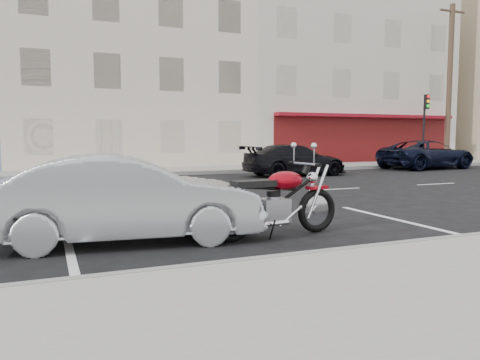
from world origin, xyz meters
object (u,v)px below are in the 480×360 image
Objects in this scene: traffic_light at (425,120)px; fire_hydrant at (401,156)px; car_far at (295,160)px; motorcycle at (318,200)px; sedan_silver at (127,199)px; utility_pole at (449,82)px; suv_far at (427,155)px.

traffic_light reaches higher than fire_hydrant.
traffic_light is at bearing -6.36° from fire_hydrant.
car_far is at bearing -161.38° from traffic_light.
motorcycle is 3.14m from sedan_silver.
traffic_light is 5.28× the size of fire_hydrant.
suv_far is (-4.08, -2.63, -4.03)m from utility_pole.
sedan_silver is at bearing -142.07° from fire_hydrant.
sedan_silver is (-20.64, -13.46, -4.07)m from utility_pole.
fire_hydrant is at bearing -69.65° from car_far.
motorcycle reaches higher than fire_hydrant.
motorcycle is at bearing 150.42° from car_far.
traffic_light is 0.86× the size of car_far.
fire_hydrant is 0.30× the size of motorcycle.
motorcycle is at bearing -138.68° from traffic_light.
suv_far is 8.23m from car_far.
traffic_light is at bearing 35.89° from motorcycle.
traffic_light is 3.65m from suv_far.
car_far is at bearing 91.99° from suv_far.
car_far is (-8.74, -3.62, 0.11)m from fire_hydrant.
suv_far reaches higher than car_far.
traffic_light is at bearing -47.06° from suv_far.
sedan_silver is 12.86m from car_far.
car_far is at bearing -33.53° from sedan_silver.
utility_pole is at bearing 1.64° from fire_hydrant.
fire_hydrant is (-3.50, -0.10, -4.21)m from utility_pole.
utility_pole is 1.75× the size of suv_far.
traffic_light is 2.53m from fire_hydrant.
motorcycle is 11.51m from car_far.
suv_far reaches higher than fire_hydrant.
sedan_silver is (-18.64, -13.19, -1.89)m from traffic_light.
sedan_silver is 0.79× the size of suv_far.
utility_pole is 6.31m from suv_far.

